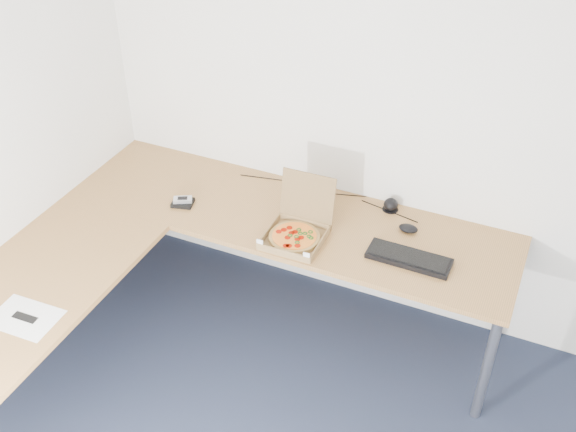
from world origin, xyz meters
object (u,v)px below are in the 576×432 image
at_px(keyboard, 409,258).
at_px(drinking_glass, 327,205).
at_px(wallet, 183,203).
at_px(desk, 199,249).
at_px(pizza_box, 296,233).

bearing_deg(keyboard, drinking_glass, 158.87).
bearing_deg(wallet, desk, -61.10).
bearing_deg(pizza_box, wallet, 176.39).
height_order(desk, wallet, wallet).
distance_m(drinking_glass, keyboard, 0.57).
bearing_deg(drinking_glass, wallet, -161.72).
distance_m(pizza_box, drinking_glass, 0.29).
xyz_separation_m(drinking_glass, wallet, (-0.77, -0.25, -0.04)).
bearing_deg(keyboard, pizza_box, -172.70).
relative_size(pizza_box, keyboard, 0.82).
xyz_separation_m(drinking_glass, keyboard, (0.53, -0.21, -0.04)).
bearing_deg(drinking_glass, keyboard, -21.79).
relative_size(desk, pizza_box, 7.21).
bearing_deg(keyboard, wallet, -177.50).
relative_size(desk, drinking_glass, 23.30).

